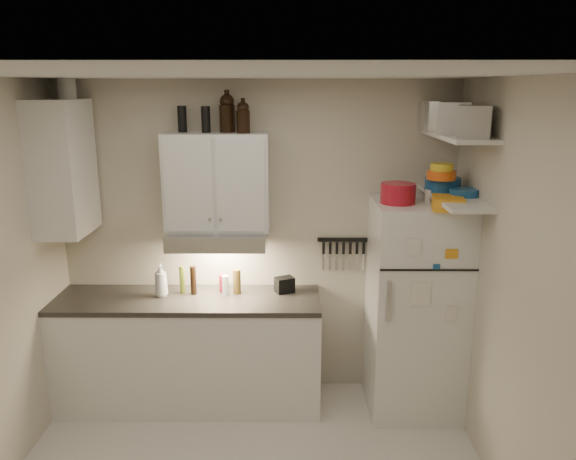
{
  "coord_description": "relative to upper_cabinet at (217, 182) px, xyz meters",
  "views": [
    {
      "loc": [
        0.27,
        -2.96,
        2.53
      ],
      "look_at": [
        0.25,
        0.9,
        1.55
      ],
      "focal_mm": 35.0,
      "sensor_mm": 36.0,
      "label": 1
    }
  ],
  "objects": [
    {
      "name": "dutch_oven",
      "position": [
        1.36,
        -0.21,
        -0.05
      ],
      "size": [
        0.33,
        0.33,
        0.15
      ],
      "primitive_type": "cylinder",
      "rotation": [
        0.0,
        0.0,
        -0.32
      ],
      "color": "maroon",
      "rests_on": "fridge"
    },
    {
      "name": "stock_pot",
      "position": [
        1.7,
        0.05,
        0.5
      ],
      "size": [
        0.38,
        0.38,
        0.22
      ],
      "primitive_type": "cylinder",
      "rotation": [
        0.0,
        0.0,
        0.27
      ],
      "color": "silver",
      "rests_on": "shelf_hi"
    },
    {
      "name": "shelf_lo",
      "position": [
        1.75,
        -0.31,
        -0.07
      ],
      "size": [
        0.3,
        0.95,
        0.03
      ],
      "primitive_type": "cube",
      "color": "silver",
      "rests_on": "right_wall"
    },
    {
      "name": "plates",
      "position": [
        1.82,
        -0.32,
        -0.02
      ],
      "size": [
        0.27,
        0.27,
        0.05
      ],
      "primitive_type": "cylinder",
      "rotation": [
        0.0,
        0.0,
        0.33
      ],
      "color": "navy",
      "rests_on": "shelf_lo"
    },
    {
      "name": "bowl_orange",
      "position": [
        1.67,
        -0.22,
        0.09
      ],
      "size": [
        0.21,
        0.21,
        0.06
      ],
      "primitive_type": "cylinder",
      "color": "#E65A15",
      "rests_on": "bowl_teal"
    },
    {
      "name": "upper_cabinet",
      "position": [
        0.0,
        0.0,
        0.0
      ],
      "size": [
        0.8,
        0.33,
        0.75
      ],
      "primitive_type": "cube",
      "color": "silver",
      "rests_on": "back_wall"
    },
    {
      "name": "bowl_yellow",
      "position": [
        1.67,
        -0.22,
        0.15
      ],
      "size": [
        0.16,
        0.16,
        0.05
      ],
      "primitive_type": "cylinder",
      "color": "yellow",
      "rests_on": "bowl_orange"
    },
    {
      "name": "soap_bottle",
      "position": [
        -0.46,
        -0.1,
        -0.75
      ],
      "size": [
        0.12,
        0.12,
        0.3
      ],
      "primitive_type": "imported",
      "rotation": [
        0.0,
        0.0,
        0.0
      ],
      "color": "silver",
      "rests_on": "countertop"
    },
    {
      "name": "side_jar",
      "position": [
        -1.1,
        -0.01,
        0.72
      ],
      "size": [
        0.16,
        0.16,
        0.18
      ],
      "primitive_type": "cylinder",
      "rotation": [
        0.0,
        0.0,
        -0.2
      ],
      "color": "silver",
      "rests_on": "side_cabinet"
    },
    {
      "name": "ceiling",
      "position": [
        0.3,
        -1.33,
        0.78
      ],
      "size": [
        3.2,
        3.0,
        0.02
      ],
      "primitive_type": "cube",
      "color": "silver",
      "rests_on": "ground"
    },
    {
      "name": "caddy",
      "position": [
        0.52,
        -0.0,
        -0.84
      ],
      "size": [
        0.17,
        0.15,
        0.12
      ],
      "primitive_type": "cube",
      "rotation": [
        0.0,
        0.0,
        0.43
      ],
      "color": "black",
      "rests_on": "countertop"
    },
    {
      "name": "vinegar_bottle",
      "position": [
        -0.21,
        -0.05,
        -0.79
      ],
      "size": [
        0.05,
        0.05,
        0.23
      ],
      "primitive_type": "cylinder",
      "rotation": [
        0.0,
        0.0,
        -0.09
      ],
      "color": "black",
      "rests_on": "countertop"
    },
    {
      "name": "thermos_b",
      "position": [
        -0.26,
        0.05,
        0.47
      ],
      "size": [
        0.08,
        0.08,
        0.2
      ],
      "primitive_type": "cylinder",
      "rotation": [
        0.0,
        0.0,
        -0.13
      ],
      "color": "black",
      "rests_on": "upper_cabinet"
    },
    {
      "name": "bowl_teal",
      "position": [
        1.71,
        -0.13,
        0.0
      ],
      "size": [
        0.26,
        0.26,
        0.11
      ],
      "primitive_type": "cylinder",
      "color": "navy",
      "rests_on": "shelf_lo"
    },
    {
      "name": "thermos_a",
      "position": [
        -0.08,
        0.02,
        0.47
      ],
      "size": [
        0.07,
        0.07,
        0.2
      ],
      "primitive_type": "cylinder",
      "rotation": [
        0.0,
        0.0,
        0.03
      ],
      "color": "black",
      "rests_on": "upper_cabinet"
    },
    {
      "name": "knife_strip",
      "position": [
        1.0,
        0.15,
        -0.51
      ],
      "size": [
        0.42,
        0.02,
        0.03
      ],
      "primitive_type": "cube",
      "color": "black",
      "rests_on": "back_wall"
    },
    {
      "name": "side_cabinet",
      "position": [
        -1.14,
        -0.14,
        0.12
      ],
      "size": [
        0.33,
        0.55,
        1.0
      ],
      "primitive_type": "cube",
      "color": "silver",
      "rests_on": "left_wall"
    },
    {
      "name": "shelf_hi",
      "position": [
        1.75,
        -0.31,
        0.38
      ],
      "size": [
        0.3,
        0.95,
        0.03
      ],
      "primitive_type": "cube",
      "color": "silver",
      "rests_on": "right_wall"
    },
    {
      "name": "clear_bottle",
      "position": [
        0.05,
        -0.07,
        -0.82
      ],
      "size": [
        0.06,
        0.06,
        0.16
      ],
      "primitive_type": "cylinder",
      "rotation": [
        0.0,
        0.0,
        0.12
      ],
      "color": "silver",
      "rests_on": "countertop"
    },
    {
      "name": "tin_a",
      "position": [
        1.71,
        -0.31,
        0.5
      ],
      "size": [
        0.27,
        0.26,
        0.22
      ],
      "primitive_type": "cube",
      "rotation": [
        0.0,
        0.0,
        -0.34
      ],
      "color": "#AAAAAD",
      "rests_on": "shelf_hi"
    },
    {
      "name": "back_wall",
      "position": [
        0.3,
        0.18,
        -0.53
      ],
      "size": [
        3.2,
        0.02,
        2.6
      ],
      "primitive_type": "cube",
      "color": "#BEB5A2",
      "rests_on": "ground"
    },
    {
      "name": "book_stack",
      "position": [
        1.68,
        -0.42,
        -0.08
      ],
      "size": [
        0.26,
        0.3,
        0.09
      ],
      "primitive_type": "cube",
      "rotation": [
        0.0,
        0.0,
        -0.19
      ],
      "color": "orange",
      "rests_on": "fridge"
    },
    {
      "name": "growler_a",
      "position": [
        0.09,
        0.05,
        0.52
      ],
      "size": [
        0.16,
        0.16,
        0.29
      ],
      "primitive_type": null,
      "rotation": [
        0.0,
        0.0,
        0.39
      ],
      "color": "black",
      "rests_on": "upper_cabinet"
    },
    {
      "name": "pepper_mill",
      "position": [
        0.14,
        -0.04,
        -0.8
      ],
      "size": [
        0.08,
        0.08,
        0.2
      ],
      "primitive_type": "cylinder",
      "rotation": [
        0.0,
        0.0,
        -0.4
      ],
      "color": "brown",
      "rests_on": "countertop"
    },
    {
      "name": "base_cabinet",
      "position": [
        -0.25,
        -0.14,
        -1.39
      ],
      "size": [
        2.1,
        0.6,
        0.88
      ],
      "primitive_type": "cube",
      "color": "silver",
      "rests_on": "floor"
    },
    {
      "name": "red_jar",
      "position": [
        0.02,
        0.01,
        -0.83
      ],
      "size": [
        0.09,
        0.09,
        0.14
      ],
      "primitive_type": "cylinder",
      "rotation": [
        0.0,
        0.0,
        -0.38
      ],
      "color": "maroon",
      "rests_on": "countertop"
    },
    {
      "name": "range_hood",
      "position": [
        0.0,
        -0.06,
        -0.44
      ],
      "size": [
        0.76,
        0.46,
        0.12
      ],
      "primitive_type": "cube",
      "color": "silver",
      "rests_on": "back_wall"
    },
    {
      "name": "countertop",
      "position": [
        -0.25,
        -0.14,
        -0.93
      ],
      "size": [
        2.1,
        0.62,
        0.04
      ],
      "primitive_type": "cube",
      "color": "#2E2B27",
      "rests_on": "base_cabinet"
    },
    {
      "name": "oil_bottle",
      "position": [
        -0.3,
        -0.03,
        -0.79
      ],
      "size": [
        0.05,
        0.05,
        0.23
      ],
      "primitive_type": "cylinder",
      "rotation": [
        0.0,
        0.0,
        -0.11
      ],
      "color": "#5F721C",
      "rests_on": "countertop"
    },
    {
      "name": "spice_jar",
      "position": [
        1.6,
        -0.18,
        -0.08
      ],
      "size": [
        0.07,
        0.07,
        0.1
      ],
      "primitive_type": "cylinder",
      "rotation": [
        0.0,
        0.0,
        -0.25
      ],
      "color": "silver",
      "rests_on": "fridge"
    },
    {
      "name": "tin_b",
      "position": [
        1.76,
        -0.59,
        0.49
      ],
      "size": [
        0.26,
        0.26,
        0.21
      ],
      "primitive_type": "cube",
      "rotation": [
        0.0,
        0.0,
        -0.33
      ],
      "color": "#AAAAAD",
      "rests_on": "shelf_hi"
    },
    {
      "name": "growler_b",
      "position": [
        0.21,
        -0.03,
        0.49
      ],
      "size": [
        0.13,
        0.13,
        0.24
      ],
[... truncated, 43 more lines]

